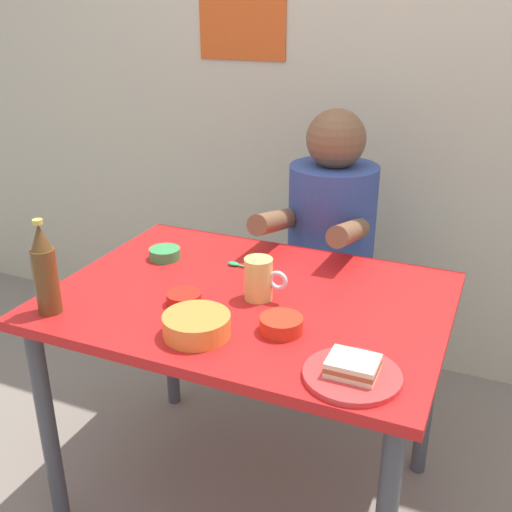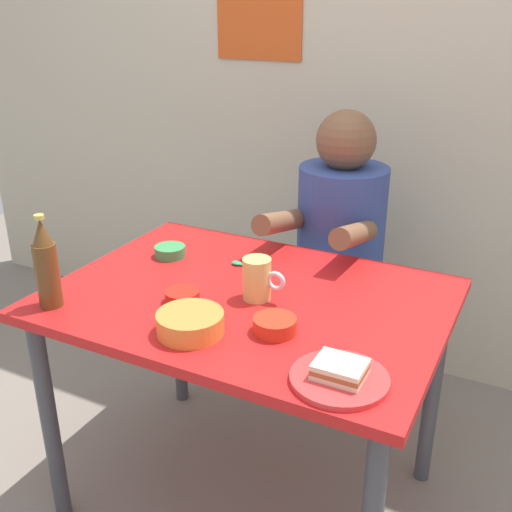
% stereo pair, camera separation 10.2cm
% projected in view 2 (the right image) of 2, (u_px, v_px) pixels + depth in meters
% --- Properties ---
extents(ground_plane, '(6.00, 6.00, 0.00)m').
position_uv_depth(ground_plane, '(249.00, 493.00, 2.00)').
color(ground_plane, slate).
extents(wall_back, '(4.40, 0.09, 2.60)m').
position_uv_depth(wall_back, '(373.00, 58.00, 2.35)').
color(wall_back, '#BCB299').
rests_on(wall_back, ground).
extents(dining_table, '(1.10, 0.80, 0.74)m').
position_uv_depth(dining_table, '(248.00, 323.00, 1.74)').
color(dining_table, red).
rests_on(dining_table, ground).
extents(stool, '(0.34, 0.34, 0.45)m').
position_uv_depth(stool, '(335.00, 322.00, 2.35)').
color(stool, '#4C4C51').
rests_on(stool, ground).
extents(person_seated, '(0.33, 0.56, 0.72)m').
position_uv_depth(person_seated, '(340.00, 223.00, 2.18)').
color(person_seated, '#33478C').
rests_on(person_seated, stool).
extents(plate_orange, '(0.22, 0.22, 0.01)m').
position_uv_depth(plate_orange, '(339.00, 379.00, 1.31)').
color(plate_orange, red).
rests_on(plate_orange, dining_table).
extents(sandwich, '(0.11, 0.09, 0.04)m').
position_uv_depth(sandwich, '(340.00, 369.00, 1.30)').
color(sandwich, beige).
rests_on(sandwich, plate_orange).
extents(beer_mug, '(0.13, 0.08, 0.12)m').
position_uv_depth(beer_mug, '(258.00, 279.00, 1.66)').
color(beer_mug, '#D1BC66').
rests_on(beer_mug, dining_table).
extents(beer_bottle, '(0.06, 0.06, 0.26)m').
position_uv_depth(beer_bottle, '(46.00, 266.00, 1.60)').
color(beer_bottle, '#593819').
rests_on(beer_bottle, dining_table).
extents(dip_bowl_green, '(0.10, 0.10, 0.03)m').
position_uv_depth(dip_bowl_green, '(170.00, 251.00, 1.95)').
color(dip_bowl_green, '#388C4C').
rests_on(dip_bowl_green, dining_table).
extents(sambal_bowl_red, '(0.10, 0.10, 0.03)m').
position_uv_depth(sambal_bowl_red, '(182.00, 296.00, 1.66)').
color(sambal_bowl_red, '#B21E14').
rests_on(sambal_bowl_red, dining_table).
extents(soup_bowl_orange, '(0.17, 0.17, 0.05)m').
position_uv_depth(soup_bowl_orange, '(190.00, 322.00, 1.50)').
color(soup_bowl_orange, orange).
rests_on(soup_bowl_orange, dining_table).
extents(sauce_bowl_chili, '(0.11, 0.11, 0.04)m').
position_uv_depth(sauce_bowl_chili, '(275.00, 325.00, 1.50)').
color(sauce_bowl_chili, red).
rests_on(sauce_bowl_chili, dining_table).
extents(spoon, '(0.13, 0.03, 0.01)m').
position_uv_depth(spoon, '(243.00, 265.00, 1.88)').
color(spoon, '#26A559').
rests_on(spoon, dining_table).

